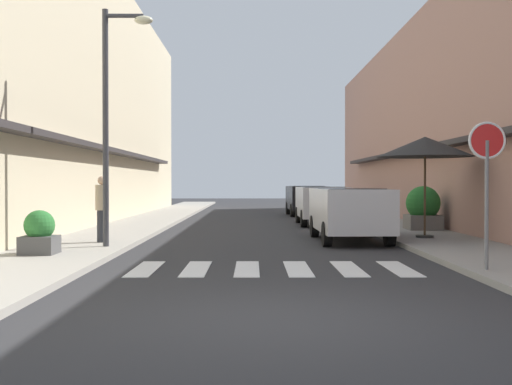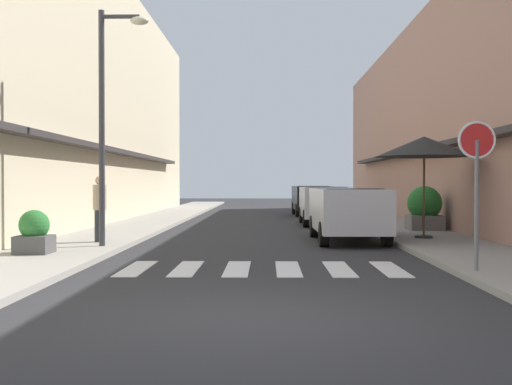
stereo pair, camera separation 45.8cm
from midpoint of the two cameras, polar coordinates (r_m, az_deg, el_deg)
name	(u,v)px [view 1 (the left image)]	position (r m, az deg, el deg)	size (l,w,h in m)	color
ground_plane	(263,227)	(23.33, 0.05, -3.11)	(86.26, 86.26, 0.00)	#2B2B2D
sidewalk_left	(137,226)	(23.75, -11.08, -2.91)	(2.49, 54.90, 0.12)	#9E998E
sidewalk_right	(388,225)	(23.80, 11.15, -2.90)	(2.49, 54.90, 0.12)	gray
building_row_left	(42,93)	(25.80, -18.98, 8.40)	(5.50, 37.29, 10.05)	beige
building_row_right	(482,119)	(25.78, 18.97, 6.18)	(5.50, 37.29, 8.05)	#A87A6B
crosswalk	(272,269)	(12.06, 0.38, -6.80)	(5.20, 2.20, 0.01)	silver
parked_car_near	(349,208)	(17.73, 7.57, -1.38)	(1.86, 4.40, 1.47)	silver
parked_car_mid	(322,201)	(24.62, 5.36, -0.76)	(1.81, 3.98, 1.47)	silver
parked_car_far	(307,197)	(31.57, 4.11, -0.40)	(1.90, 4.01, 1.47)	black
round_street_sign	(487,156)	(11.61, 18.81, 3.06)	(0.65, 0.07, 2.55)	slate
street_lamp	(113,102)	(15.59, -13.42, 7.81)	(1.19, 0.28, 5.57)	#38383D
cafe_umbrella	(425,147)	(18.02, 14.11, 3.94)	(2.63, 2.63, 2.76)	#262626
planter_corner	(39,234)	(14.29, -19.60, -3.46)	(0.71, 0.71, 0.92)	#4C4C4C
planter_midblock	(423,208)	(21.15, 14.05, -1.39)	(1.09, 1.09, 1.39)	slate
pedestrian_walking_near	(102,207)	(16.63, -14.31, -1.30)	(0.34, 0.34, 1.67)	#282B33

